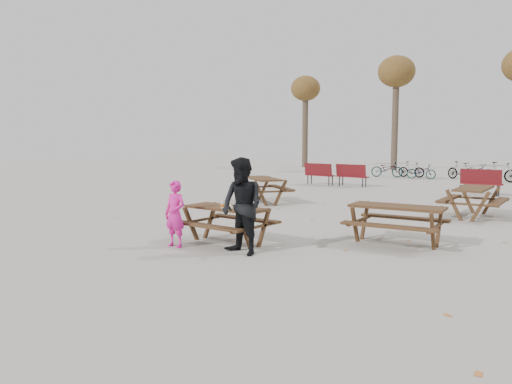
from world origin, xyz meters
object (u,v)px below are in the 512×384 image
Objects in this scene: main_picnic_table at (227,216)px; food_tray at (229,208)px; soda_bottle at (222,205)px; picnic_table_north at (263,190)px; picnic_table_east at (397,225)px; adult at (242,206)px; picnic_table_far at (473,202)px; child at (175,214)px.

main_picnic_table is 0.34m from food_tray.
food_tray is at bearing 28.03° from soda_bottle.
picnic_table_north is at bearing 120.53° from soda_bottle.
picnic_table_east is at bearing 40.22° from soda_bottle.
picnic_table_east is at bearing 36.53° from main_picnic_table.
picnic_table_north is (-3.52, 5.97, -0.42)m from soda_bottle.
soda_bottle is at bearing 165.42° from adult.
soda_bottle is at bearing -151.97° from food_tray.
main_picnic_table is 0.98× the size of adult.
main_picnic_table is 6.70m from picnic_table_north.
picnic_table_east is 0.97× the size of picnic_table_far.
main_picnic_table is at bearing 111.45° from soda_bottle.
picnic_table_east is (2.63, 2.26, -0.39)m from food_tray.
picnic_table_far is (2.22, 7.41, -0.50)m from adult.
adult is 7.67m from picnic_table_north.
adult is (0.89, -0.56, 0.33)m from main_picnic_table.
soda_bottle is at bearing 153.08° from picnic_table_far.
child reaches higher than food_tray.
main_picnic_table is at bearing 144.17° from food_tray.
food_tray is (0.22, -0.16, 0.21)m from main_picnic_table.
soda_bottle is 0.08× the size of picnic_table_north.
picnic_table_far is (3.02, 7.07, -0.43)m from soda_bottle.
soda_bottle is 3.63m from picnic_table_east.
soda_bottle reaches higher than picnic_table_north.
main_picnic_table is 1.08m from child.
picnic_table_north is (-3.65, 5.90, -0.36)m from food_tray.
child reaches higher than soda_bottle.
picnic_table_far is (2.90, 7.01, -0.37)m from food_tray.
child is 7.22m from picnic_table_north.
food_tray is 0.10× the size of adult.
picnic_table_far reaches higher than picnic_table_east.
picnic_table_far is at bearing 79.66° from picnic_table_east.
soda_bottle reaches higher than food_tray.
adult is at bearing -21.36° from picnic_table_north.
picnic_table_east is 7.26m from picnic_table_north.
picnic_table_east is at bearing 62.12° from adult.
picnic_table_east reaches higher than food_tray.
soda_bottle is 0.09× the size of picnic_table_east.
child reaches higher than picnic_table_east.
soda_bottle is at bearing -146.85° from picnic_table_east.
adult is at bearing 7.20° from child.
adult reaches higher than food_tray.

